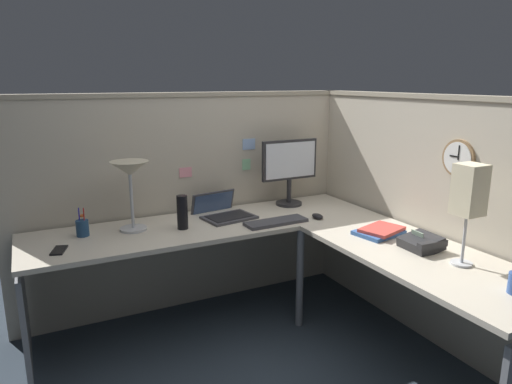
{
  "coord_description": "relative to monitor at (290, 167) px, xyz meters",
  "views": [
    {
      "loc": [
        -1.42,
        -2.34,
        1.66
      ],
      "look_at": [
        -0.09,
        0.34,
        0.94
      ],
      "focal_mm": 32.66,
      "sensor_mm": 36.0,
      "label": 1
    }
  ],
  "objects": [
    {
      "name": "office_phone",
      "position": [
        0.18,
        -1.18,
        -0.26
      ],
      "size": [
        0.2,
        0.21,
        0.11
      ],
      "color": "#232326",
      "rests_on": "desk"
    },
    {
      "name": "thermos_flask",
      "position": [
        -0.91,
        -0.21,
        -0.18
      ],
      "size": [
        0.07,
        0.07,
        0.22
      ],
      "primitive_type": "cylinder",
      "color": "black",
      "rests_on": "desk"
    },
    {
      "name": "keyboard",
      "position": [
        -0.32,
        -0.38,
        -0.28
      ],
      "size": [
        0.43,
        0.15,
        0.02
      ],
      "primitive_type": "cube",
      "rotation": [
        0.0,
        0.0,
        0.03
      ],
      "color": "#38383D",
      "rests_on": "desk"
    },
    {
      "name": "cell_phone",
      "position": [
        -1.66,
        -0.28,
        -0.29
      ],
      "size": [
        0.11,
        0.16,
        0.01
      ],
      "primitive_type": "cube",
      "rotation": [
        0.0,
        0.0,
        -0.31
      ],
      "color": "black",
      "rests_on": "desk"
    },
    {
      "name": "computer_mouse",
      "position": [
        -0.01,
        -0.41,
        -0.28
      ],
      "size": [
        0.06,
        0.1,
        0.03
      ],
      "primitive_type": "ellipsoid",
      "color": "black",
      "rests_on": "desk"
    },
    {
      "name": "cubicle_wall_right",
      "position": [
        0.52,
        -0.9,
        -0.23
      ],
      "size": [
        0.12,
        2.37,
        1.58
      ],
      "color": "#B7AD99",
      "rests_on": "ground"
    },
    {
      "name": "desk_lamp_dome",
      "position": [
        -1.2,
        -0.09,
        0.07
      ],
      "size": [
        0.24,
        0.24,
        0.44
      ],
      "color": "#B7BABF",
      "rests_on": "desk"
    },
    {
      "name": "book_stack",
      "position": [
        0.14,
        -0.86,
        -0.27
      ],
      "size": [
        0.32,
        0.27,
        0.04
      ],
      "color": "#335999",
      "rests_on": "desk"
    },
    {
      "name": "wall_clock",
      "position": [
        0.47,
        -1.12,
        0.2
      ],
      "size": [
        0.04,
        0.22,
        0.22
      ],
      "color": "olive"
    },
    {
      "name": "pinned_note_rightmost",
      "position": [
        -0.25,
        0.18,
        0.17
      ],
      "size": [
        0.1,
        0.0,
        0.08
      ],
      "primitive_type": "cube",
      "color": "#99B7E5"
    },
    {
      "name": "pinned_note_leftmost",
      "position": [
        -0.28,
        0.18,
        0.01
      ],
      "size": [
        0.07,
        0.0,
        0.08
      ],
      "primitive_type": "cube",
      "color": "#8CCC99"
    },
    {
      "name": "desk",
      "position": [
        -0.49,
        -0.69,
        -0.39
      ],
      "size": [
        2.35,
        2.15,
        0.73
      ],
      "color": "beige",
      "rests_on": "ground"
    },
    {
      "name": "laptop",
      "position": [
        -0.57,
        -0.04,
        -0.27
      ],
      "size": [
        0.4,
        0.43,
        0.22
      ],
      "color": "#38383D",
      "rests_on": "desk"
    },
    {
      "name": "pen_cup",
      "position": [
        -1.51,
        -0.07,
        -0.24
      ],
      "size": [
        0.08,
        0.08,
        0.18
      ],
      "color": "navy",
      "rests_on": "desk"
    },
    {
      "name": "ground_plane",
      "position": [
        -0.35,
        -0.64,
        -1.02
      ],
      "size": [
        6.8,
        6.8,
        0.0
      ],
      "primitive_type": "plane",
      "color": "#2D3842"
    },
    {
      "name": "monitor",
      "position": [
        0.0,
        0.0,
        0.0
      ],
      "size": [
        0.46,
        0.2,
        0.5
      ],
      "color": "#232326",
      "rests_on": "desk"
    },
    {
      "name": "desk_lamp_paper",
      "position": [
        0.2,
        -1.43,
        0.09
      ],
      "size": [
        0.13,
        0.13,
        0.53
      ],
      "color": "#B7BABF",
      "rests_on": "desk"
    },
    {
      "name": "cubicle_wall_back",
      "position": [
        -0.71,
        0.23,
        -0.23
      ],
      "size": [
        2.57,
        0.12,
        1.58
      ],
      "color": "#B7AD99",
      "rests_on": "ground"
    },
    {
      "name": "pinned_note_middle",
      "position": [
        -0.76,
        0.18,
        -0.0
      ],
      "size": [
        0.09,
        0.0,
        0.07
      ],
      "primitive_type": "cube",
      "color": "pink"
    }
  ]
}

